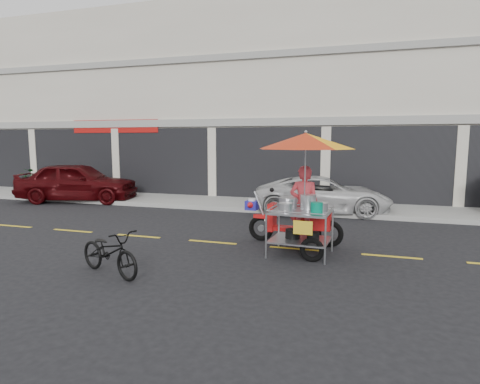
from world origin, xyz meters
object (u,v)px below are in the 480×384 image
(near_bicycle, at_px, (109,252))
(white_pickup, at_px, (323,195))
(food_vendor_rig, at_px, (303,176))
(maroon_sedan, at_px, (78,182))

(near_bicycle, bearing_deg, white_pickup, -1.35)
(food_vendor_rig, bearing_deg, near_bicycle, -135.82)
(maroon_sedan, relative_size, food_vendor_rig, 1.73)
(maroon_sedan, distance_m, near_bicycle, 9.55)
(near_bicycle, distance_m, food_vendor_rig, 4.22)
(maroon_sedan, relative_size, white_pickup, 1.03)
(maroon_sedan, distance_m, food_vendor_rig, 10.51)
(white_pickup, distance_m, food_vendor_rig, 4.86)
(near_bicycle, relative_size, food_vendor_rig, 0.61)
(white_pickup, relative_size, near_bicycle, 2.75)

